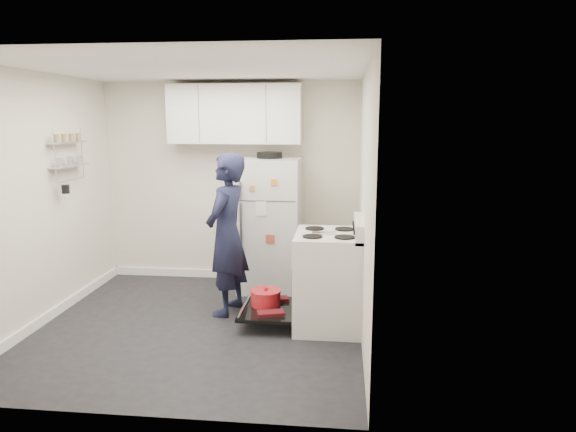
# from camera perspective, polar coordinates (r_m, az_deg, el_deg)

# --- Properties ---
(room) EXTENTS (3.21, 3.21, 2.51)m
(room) POSITION_cam_1_polar(r_m,az_deg,el_deg) (5.04, -10.40, 1.00)
(room) COLOR black
(room) RESTS_ON ground
(electric_range) EXTENTS (0.66, 0.76, 1.10)m
(electric_range) POSITION_cam_1_polar(r_m,az_deg,el_deg) (5.13, 4.37, -7.18)
(electric_range) COLOR silver
(electric_range) RESTS_ON ground
(open_oven_door) EXTENTS (0.55, 0.70, 0.24)m
(open_oven_door) POSITION_cam_1_polar(r_m,az_deg,el_deg) (5.31, -2.32, -9.66)
(open_oven_door) COLOR black
(open_oven_door) RESTS_ON ground
(refrigerator) EXTENTS (0.72, 0.74, 1.66)m
(refrigerator) POSITION_cam_1_polar(r_m,az_deg,el_deg) (6.17, -2.01, -0.88)
(refrigerator) COLOR silver
(refrigerator) RESTS_ON ground
(upper_cabinets) EXTENTS (1.60, 0.33, 0.70)m
(upper_cabinets) POSITION_cam_1_polar(r_m,az_deg,el_deg) (6.30, -5.90, 11.20)
(upper_cabinets) COLOR silver
(upper_cabinets) RESTS_ON room
(wall_shelf_rack) EXTENTS (0.14, 0.60, 0.61)m
(wall_shelf_rack) POSITION_cam_1_polar(r_m,az_deg,el_deg) (5.99, -23.18, 6.35)
(wall_shelf_rack) COLOR #B2B2B7
(wall_shelf_rack) RESTS_ON room
(person) EXTENTS (0.53, 0.69, 1.70)m
(person) POSITION_cam_1_polar(r_m,az_deg,el_deg) (5.41, -6.80, -2.07)
(person) COLOR #161931
(person) RESTS_ON ground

